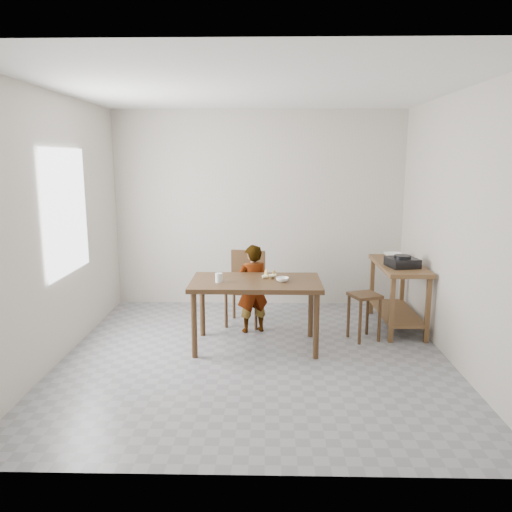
{
  "coord_description": "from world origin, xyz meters",
  "views": [
    {
      "loc": [
        0.12,
        -4.93,
        2.04
      ],
      "look_at": [
        0.0,
        0.4,
        1.0
      ],
      "focal_mm": 35.0,
      "sensor_mm": 36.0,
      "label": 1
    }
  ],
  "objects_px": {
    "dining_chair": "(245,289)",
    "dining_table": "(256,314)",
    "stool": "(364,317)",
    "child": "(252,289)",
    "prep_counter": "(397,295)"
  },
  "relations": [
    {
      "from": "dining_chair",
      "to": "dining_table",
      "type": "bearing_deg",
      "value": -67.24
    },
    {
      "from": "stool",
      "to": "child",
      "type": "bearing_deg",
      "value": 169.6
    },
    {
      "from": "prep_counter",
      "to": "dining_chair",
      "type": "xyz_separation_m",
      "value": [
        -1.88,
        0.07,
        0.05
      ]
    },
    {
      "from": "dining_table",
      "to": "child",
      "type": "bearing_deg",
      "value": 96.19
    },
    {
      "from": "dining_table",
      "to": "stool",
      "type": "distance_m",
      "value": 1.26
    },
    {
      "from": "child",
      "to": "dining_chair",
      "type": "distance_m",
      "value": 0.31
    },
    {
      "from": "dining_chair",
      "to": "stool",
      "type": "bearing_deg",
      "value": -9.36
    },
    {
      "from": "stool",
      "to": "dining_chair",
      "type": "bearing_deg",
      "value": 159.47
    },
    {
      "from": "dining_table",
      "to": "prep_counter",
      "type": "relative_size",
      "value": 1.17
    },
    {
      "from": "child",
      "to": "dining_table",
      "type": "bearing_deg",
      "value": 75.71
    },
    {
      "from": "prep_counter",
      "to": "stool",
      "type": "xyz_separation_m",
      "value": [
        -0.49,
        -0.45,
        -0.13
      ]
    },
    {
      "from": "stool",
      "to": "prep_counter",
      "type": "bearing_deg",
      "value": 42.53
    },
    {
      "from": "dining_table",
      "to": "dining_chair",
      "type": "xyz_separation_m",
      "value": [
        -0.16,
        0.77,
        0.08
      ]
    },
    {
      "from": "prep_counter",
      "to": "dining_table",
      "type": "bearing_deg",
      "value": -157.85
    },
    {
      "from": "dining_chair",
      "to": "stool",
      "type": "xyz_separation_m",
      "value": [
        1.39,
        -0.52,
        -0.18
      ]
    }
  ]
}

